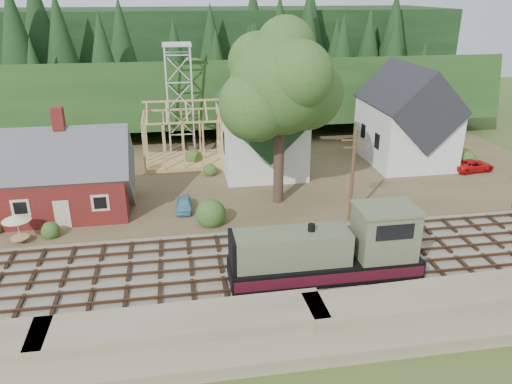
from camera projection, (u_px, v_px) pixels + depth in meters
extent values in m
plane|color=#384C1E|center=(279.00, 262.00, 35.64)|extent=(140.00, 140.00, 0.00)
cube|color=#7F7259|center=(311.00, 338.00, 27.88)|extent=(64.00, 5.00, 1.60)
cube|color=#726B5B|center=(279.00, 261.00, 35.61)|extent=(64.00, 11.00, 0.16)
cube|color=brown|center=(243.00, 174.00, 52.01)|extent=(64.00, 26.00, 0.30)
cube|color=#1E3F19|center=(221.00, 120.00, 73.97)|extent=(70.00, 28.96, 12.74)
cube|color=black|center=(212.00, 98.00, 88.57)|extent=(80.00, 20.00, 12.00)
cube|color=#571414|center=(69.00, 190.00, 42.40)|extent=(10.00, 7.00, 3.80)
cube|color=#4C4C51|center=(66.00, 169.00, 41.68)|extent=(10.80, 7.41, 7.41)
cube|color=#571414|center=(58.00, 119.00, 40.05)|extent=(0.90, 0.90, 1.80)
cube|color=beige|center=(62.00, 215.00, 39.45)|extent=(1.20, 0.06, 2.40)
cube|color=silver|center=(259.00, 137.00, 52.87)|extent=(8.00, 12.00, 6.40)
cube|color=#1B3C1B|center=(259.00, 107.00, 51.66)|extent=(8.40, 12.96, 8.40)
cube|color=silver|center=(271.00, 100.00, 45.42)|extent=(2.40, 2.40, 4.00)
cone|color=#1B3C1B|center=(271.00, 63.00, 44.17)|extent=(5.37, 5.37, 2.60)
cube|color=silver|center=(405.00, 133.00, 54.40)|extent=(8.00, 10.00, 6.40)
cube|color=black|center=(408.00, 104.00, 53.19)|extent=(8.40, 10.80, 8.40)
cube|color=tan|center=(184.00, 161.00, 54.59)|extent=(8.00, 6.00, 0.50)
cube|color=tan|center=(181.00, 101.00, 52.07)|extent=(8.00, 0.18, 0.18)
cube|color=silver|center=(168.00, 101.00, 56.40)|extent=(0.18, 0.18, 12.00)
cube|color=silver|center=(192.00, 100.00, 56.82)|extent=(0.18, 0.18, 12.00)
cube|color=silver|center=(167.00, 96.00, 58.95)|extent=(0.18, 0.18, 12.00)
cube|color=silver|center=(191.00, 95.00, 59.38)|extent=(0.18, 0.18, 12.00)
cube|color=silver|center=(177.00, 44.00, 55.61)|extent=(3.20, 3.20, 0.25)
cylinder|color=#38281E|center=(279.00, 159.00, 43.44)|extent=(0.90, 0.90, 8.00)
sphere|color=#304D1C|center=(280.00, 84.00, 40.98)|extent=(8.40, 8.40, 8.40)
sphere|color=#304D1C|center=(306.00, 93.00, 42.65)|extent=(6.40, 6.40, 6.40)
sphere|color=#304D1C|center=(255.00, 105.00, 40.48)|extent=(6.00, 6.00, 6.00)
cylinder|color=#4C331E|center=(352.00, 178.00, 39.94)|extent=(0.28, 0.28, 8.00)
cube|color=#4C331E|center=(355.00, 140.00, 38.72)|extent=(2.20, 0.12, 0.12)
cube|color=#4C331E|center=(355.00, 147.00, 38.95)|extent=(1.80, 0.12, 0.12)
cube|color=black|center=(324.00, 277.00, 33.14)|extent=(12.44, 2.59, 0.36)
cube|color=black|center=(325.00, 267.00, 32.86)|extent=(12.44, 3.01, 1.14)
cube|color=#575D43|center=(292.00, 248.00, 31.88)|extent=(7.47, 2.39, 2.18)
cube|color=#575D43|center=(385.00, 232.00, 32.62)|extent=(3.73, 2.90, 3.32)
cube|color=#575D43|center=(387.00, 208.00, 31.97)|extent=(3.94, 3.11, 0.21)
cube|color=black|center=(395.00, 232.00, 31.00)|extent=(2.49, 0.06, 1.04)
cube|color=#410E19|center=(332.00, 279.00, 31.47)|extent=(12.44, 0.04, 0.73)
cube|color=#410E19|center=(318.00, 256.00, 34.25)|extent=(12.44, 0.04, 0.73)
cylinder|color=black|center=(311.00, 229.00, 31.62)|extent=(0.46, 0.46, 0.73)
imported|color=#5CA8C5|center=(184.00, 204.00, 42.97)|extent=(1.48, 3.34, 1.12)
imported|color=#85AB76|center=(39.00, 194.00, 44.95)|extent=(3.61, 1.36, 1.18)
imported|color=red|center=(473.00, 165.00, 52.17)|extent=(4.61, 2.53, 1.22)
cylinder|color=silver|center=(18.00, 230.00, 37.28)|extent=(0.10, 0.10, 2.10)
cylinder|color=tan|center=(20.00, 237.00, 37.51)|extent=(1.34, 1.34, 0.08)
cone|color=beige|center=(16.00, 217.00, 36.88)|extent=(2.10, 2.10, 0.48)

